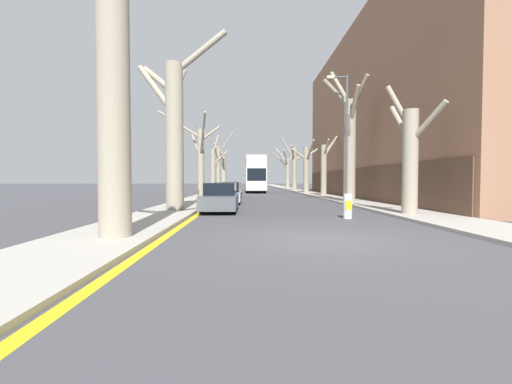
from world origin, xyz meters
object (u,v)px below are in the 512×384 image
object	(u,v)px
street_tree_right_5	(287,170)
street_tree_right_0	(410,156)
street_tree_left_3	(214,170)
street_tree_right_3	(306,168)
lamp_post	(345,133)
parked_car_1	(227,193)
street_tree_left_5	(223,171)
street_tree_left_4	(218,165)
double_decker_bus	(256,173)
street_tree_right_2	(325,167)
parked_car_0	(220,198)
street_tree_right_4	(294,166)
street_tree_left_2	(200,158)
parked_car_2	(232,190)
street_tree_right_1	(349,142)
traffic_bollard	(348,206)
street_tree_left_0	(111,75)
street_tree_left_1	(174,127)

from	to	relation	value
street_tree_right_5	street_tree_right_0	bearing A→B (deg)	-89.78
street_tree_left_3	street_tree_right_3	world-z (taller)	street_tree_right_3
street_tree_right_0	lamp_post	bearing A→B (deg)	94.27
parked_car_1	street_tree_left_5	bearing A→B (deg)	94.63
street_tree_left_4	street_tree_right_5	xyz separation A→B (m)	(10.26, 19.16, 0.01)
double_decker_bus	parked_car_1	xyz separation A→B (m)	(-2.41, -21.59, -1.90)
street_tree_right_2	parked_car_0	world-z (taller)	street_tree_right_2
street_tree_right_2	street_tree_right_3	distance (m)	8.42
street_tree_right_4	parked_car_0	world-z (taller)	street_tree_right_4
street_tree_left_2	parked_car_2	world-z (taller)	street_tree_left_2
street_tree_right_3	street_tree_right_1	bearing A→B (deg)	-89.98
street_tree_right_0	traffic_bollard	size ratio (longest dim) A/B	5.70
street_tree_left_3	street_tree_right_5	distance (m)	28.30
street_tree_right_4	parked_car_1	world-z (taller)	street_tree_right_4
parked_car_2	traffic_bollard	world-z (taller)	parked_car_2
street_tree_right_5	parked_car_1	bearing A→B (deg)	-102.71
street_tree_left_0	parked_car_2	distance (m)	21.41
street_tree_right_3	street_tree_right_5	bearing A→B (deg)	90.51
parked_car_0	lamp_post	world-z (taller)	lamp_post
street_tree_right_0	street_tree_right_2	xyz separation A→B (m)	(0.27, 17.45, 0.18)
street_tree_left_0	traffic_bollard	bearing A→B (deg)	33.33
street_tree_left_1	parked_car_1	xyz separation A→B (m)	(2.19, 6.43, -3.46)
street_tree_right_1	street_tree_left_5	bearing A→B (deg)	112.40
street_tree_right_5	street_tree_left_2	bearing A→B (deg)	-106.42
street_tree_right_5	traffic_bollard	size ratio (longest dim) A/B	7.29
street_tree_left_2	lamp_post	distance (m)	10.20
street_tree_right_1	street_tree_right_5	bearing A→B (deg)	90.28
street_tree_left_0	parked_car_1	size ratio (longest dim) A/B	1.96
street_tree_left_0	parked_car_1	xyz separation A→B (m)	(2.08, 14.34, -3.56)
parked_car_1	traffic_bollard	xyz separation A→B (m)	(5.43, -9.41, -0.16)
street_tree_right_3	street_tree_right_5	distance (m)	18.92
street_tree_left_4	parked_car_1	xyz separation A→B (m)	(2.10, -17.02, -2.68)
street_tree_right_3	traffic_bollard	bearing A→B (deg)	-96.22
street_tree_left_1	street_tree_right_4	distance (m)	35.27
street_tree_right_5	parked_car_0	bearing A→B (deg)	-100.97
street_tree_right_1	parked_car_0	world-z (taller)	street_tree_right_1
parked_car_2	lamp_post	xyz separation A→B (m)	(7.75, -7.52, 4.01)
street_tree_right_4	double_decker_bus	bearing A→B (deg)	-135.97
street_tree_left_4	street_tree_right_1	size ratio (longest dim) A/B	0.84
street_tree_left_3	parked_car_2	distance (m)	4.04
street_tree_right_3	parked_car_2	xyz separation A→B (m)	(-8.33, -10.59, -2.37)
street_tree_right_2	double_decker_bus	distance (m)	14.17
street_tree_left_2	parked_car_2	bearing A→B (deg)	68.34
street_tree_left_3	street_tree_right_5	bearing A→B (deg)	69.27
street_tree_left_1	street_tree_right_4	xyz separation A→B (m)	(10.45, 33.68, -0.49)
street_tree_right_2	street_tree_right_4	distance (m)	18.42
street_tree_left_2	street_tree_right_2	xyz separation A→B (m)	(10.65, 7.34, -0.39)
traffic_bollard	street_tree_left_2	bearing A→B (deg)	124.41
street_tree_left_0	street_tree_right_1	distance (m)	17.90
street_tree_left_4	traffic_bollard	distance (m)	27.62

